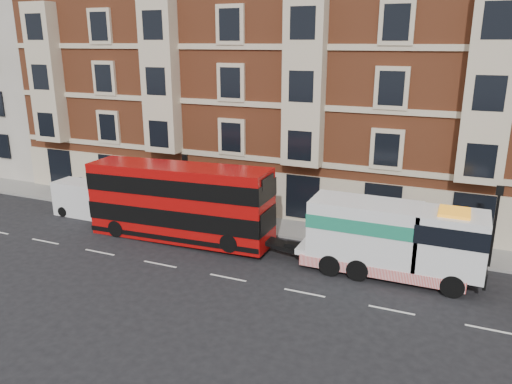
# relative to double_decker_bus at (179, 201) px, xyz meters

# --- Properties ---
(ground) EXTENTS (120.00, 120.00, 0.00)m
(ground) POSITION_rel_double_decker_bus_xyz_m (4.82, -3.44, -2.40)
(ground) COLOR black
(ground) RESTS_ON ground
(sidewalk) EXTENTS (90.00, 3.00, 0.15)m
(sidewalk) POSITION_rel_double_decker_bus_xyz_m (4.82, 4.06, -2.32)
(sidewalk) COLOR slate
(sidewalk) RESTS_ON ground
(victorian_terrace) EXTENTS (45.00, 12.00, 20.40)m
(victorian_terrace) POSITION_rel_double_decker_bus_xyz_m (5.32, 11.56, 7.67)
(victorian_terrace) COLOR brown
(victorian_terrace) RESTS_ON ground
(cream_block) EXTENTS (16.00, 10.00, 16.80)m
(cream_block) POSITION_rel_double_decker_bus_xyz_m (-25.18, 10.56, 5.95)
(cream_block) COLOR beige
(cream_block) RESTS_ON ground
(lamp_post_west) EXTENTS (0.35, 0.15, 4.35)m
(lamp_post_west) POSITION_rel_double_decker_bus_xyz_m (-1.18, 2.76, 0.28)
(lamp_post_west) COLOR black
(lamp_post_west) RESTS_ON sidewalk
(lamp_post_east) EXTENTS (0.35, 0.15, 4.35)m
(lamp_post_east) POSITION_rel_double_decker_bus_xyz_m (16.82, 2.76, 0.28)
(lamp_post_east) COLOR black
(lamp_post_east) RESTS_ON sidewalk
(double_decker_bus) EXTENTS (11.17, 2.56, 4.52)m
(double_decker_bus) POSITION_rel_double_decker_bus_xyz_m (0.00, 0.00, 0.00)
(double_decker_bus) COLOR #A60909
(double_decker_bus) RESTS_ON ground
(tow_truck) EXTENTS (8.95, 2.64, 3.73)m
(tow_truck) POSITION_rel_double_decker_bus_xyz_m (12.06, 0.00, -0.42)
(tow_truck) COLOR white
(tow_truck) RESTS_ON ground
(box_van) EXTENTS (4.42, 1.90, 2.30)m
(box_van) POSITION_rel_double_decker_bus_xyz_m (-8.01, 1.23, -1.27)
(box_van) COLOR silver
(box_van) RESTS_ON ground
(pedestrian) EXTENTS (0.80, 0.79, 1.87)m
(pedestrian) POSITION_rel_double_decker_bus_xyz_m (-10.12, 2.95, -1.31)
(pedestrian) COLOR black
(pedestrian) RESTS_ON sidewalk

